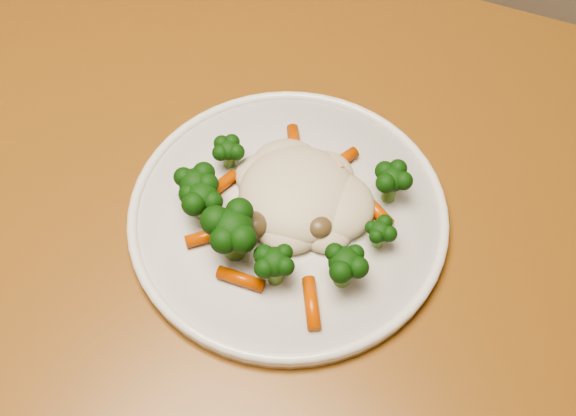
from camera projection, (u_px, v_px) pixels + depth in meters
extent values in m
cube|color=brown|center=(186.00, 227.00, 0.71)|extent=(1.40, 1.10, 0.04)
cube|color=brown|center=(24.00, 88.00, 1.32)|extent=(0.07, 0.07, 0.71)
cylinder|color=white|center=(288.00, 216.00, 0.69)|extent=(0.30, 0.30, 0.01)
ellipsoid|color=beige|center=(298.00, 187.00, 0.67)|extent=(0.13, 0.12, 0.05)
ellipsoid|color=black|center=(203.00, 204.00, 0.66)|extent=(0.05, 0.05, 0.04)
ellipsoid|color=black|center=(232.00, 238.00, 0.64)|extent=(0.05, 0.05, 0.04)
ellipsoid|color=black|center=(275.00, 268.00, 0.63)|extent=(0.04, 0.04, 0.04)
ellipsoid|color=black|center=(344.00, 269.00, 0.62)|extent=(0.05, 0.05, 0.04)
ellipsoid|color=black|center=(379.00, 236.00, 0.65)|extent=(0.03, 0.03, 0.03)
ellipsoid|color=black|center=(391.00, 185.00, 0.68)|extent=(0.04, 0.04, 0.04)
ellipsoid|color=black|center=(229.00, 155.00, 0.70)|extent=(0.04, 0.04, 0.03)
ellipsoid|color=black|center=(197.00, 191.00, 0.67)|extent=(0.05, 0.05, 0.04)
ellipsoid|color=black|center=(233.00, 237.00, 0.64)|extent=(0.06, 0.06, 0.05)
cylinder|color=#CC4E04|center=(295.00, 148.00, 0.72)|extent=(0.04, 0.05, 0.01)
cylinder|color=#CC4E04|center=(340.00, 162.00, 0.71)|extent=(0.02, 0.04, 0.01)
cylinder|color=#CC4E04|center=(375.00, 209.00, 0.68)|extent=(0.04, 0.02, 0.01)
cylinder|color=#CC4E04|center=(215.00, 189.00, 0.69)|extent=(0.02, 0.05, 0.01)
cylinder|color=#CC4E04|center=(207.00, 236.00, 0.66)|extent=(0.03, 0.04, 0.01)
cylinder|color=#CC4E04|center=(241.00, 279.00, 0.64)|extent=(0.04, 0.02, 0.01)
cylinder|color=#CC4E04|center=(311.00, 303.00, 0.62)|extent=(0.04, 0.04, 0.01)
cylinder|color=#CC4E04|center=(317.00, 215.00, 0.66)|extent=(0.01, 0.04, 0.01)
ellipsoid|color=brown|center=(298.00, 202.00, 0.66)|extent=(0.02, 0.02, 0.02)
ellipsoid|color=brown|center=(319.00, 226.00, 0.65)|extent=(0.02, 0.02, 0.02)
ellipsoid|color=brown|center=(267.00, 185.00, 0.67)|extent=(0.02, 0.02, 0.01)
ellipsoid|color=brown|center=(254.00, 224.00, 0.65)|extent=(0.03, 0.03, 0.02)
ellipsoid|color=brown|center=(302.00, 204.00, 0.66)|extent=(0.03, 0.03, 0.02)
cube|color=tan|center=(312.00, 163.00, 0.69)|extent=(0.03, 0.02, 0.01)
cube|color=tan|center=(333.00, 166.00, 0.69)|extent=(0.02, 0.02, 0.01)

